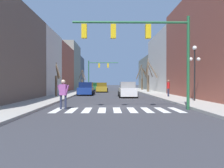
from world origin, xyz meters
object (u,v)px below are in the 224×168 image
(street_tree_left_near, at_px, (142,78))
(pedestrian_crossing_street, at_px, (63,92))
(pedestrian_on_right_sidewalk, at_px, (168,87))
(street_tree_right_near, at_px, (57,81))
(car_driving_away_lane, at_px, (127,90))
(car_parked_left_near, at_px, (95,87))
(car_parked_right_far, at_px, (86,89))
(car_parked_right_mid, at_px, (102,88))
(traffic_signal_near, at_px, (144,40))
(car_parked_left_mid, at_px, (126,86))
(traffic_signal_far, at_px, (97,69))
(street_tree_left_far, at_px, (149,77))
(street_tree_left_mid, at_px, (82,81))
(street_lamp_right_corner, at_px, (195,62))

(street_tree_left_near, bearing_deg, pedestrian_crossing_street, -107.44)
(pedestrian_on_right_sidewalk, distance_m, street_tree_right_near, 12.26)
(car_driving_away_lane, distance_m, car_parked_left_near, 22.72)
(car_parked_right_far, height_order, car_parked_right_mid, car_parked_right_far)
(traffic_signal_near, distance_m, car_parked_left_mid, 36.95)
(car_parked_right_mid, bearing_deg, car_parked_left_mid, 158.15)
(traffic_signal_far, bearing_deg, pedestrian_crossing_street, -91.27)
(street_tree_left_near, distance_m, street_tree_left_far, 9.20)
(street_tree_left_near, bearing_deg, traffic_signal_far, -166.45)
(street_tree_left_mid, bearing_deg, car_parked_left_mid, 19.46)
(car_parked_left_near, xyz_separation_m, street_tree_left_mid, (-2.64, -0.01, 1.23))
(street_lamp_right_corner, distance_m, street_tree_left_near, 26.74)
(street_lamp_right_corner, relative_size, pedestrian_on_right_sidewalk, 2.54)
(traffic_signal_far, distance_m, pedestrian_on_right_sidewalk, 21.11)
(traffic_signal_near, distance_m, car_parked_left_near, 33.95)
(car_parked_right_far, xyz_separation_m, street_tree_left_mid, (-2.65, 17.79, 1.20))
(street_lamp_right_corner, relative_size, street_tree_left_mid, 1.07)
(street_tree_left_mid, height_order, street_tree_right_near, street_tree_left_mid)
(car_parked_left_near, bearing_deg, street_tree_left_far, -139.65)
(traffic_signal_far, relative_size, pedestrian_on_right_sidewalk, 3.29)
(car_parked_right_far, relative_size, street_tree_left_near, 0.93)
(car_driving_away_lane, xyz_separation_m, car_parked_right_far, (-5.06, 4.34, -0.01))
(street_lamp_right_corner, bearing_deg, car_parked_right_far, 132.63)
(traffic_signal_far, relative_size, street_lamp_right_corner, 1.30)
(car_parked_left_near, bearing_deg, street_tree_left_near, -101.41)
(street_tree_left_far, bearing_deg, street_lamp_right_corner, -88.19)
(car_parked_right_mid, xyz_separation_m, street_tree_left_mid, (-4.48, 9.24, 1.22))
(car_parked_right_mid, distance_m, street_tree_left_mid, 10.34)
(traffic_signal_far, bearing_deg, pedestrian_on_right_sidewalk, -65.67)
(street_lamp_right_corner, height_order, car_driving_away_lane, street_lamp_right_corner)
(car_parked_right_mid, bearing_deg, car_driving_away_lane, 14.08)
(traffic_signal_far, distance_m, street_tree_left_near, 9.55)
(car_parked_left_mid, xyz_separation_m, pedestrian_crossing_street, (-6.75, -36.45, 0.32))
(street_tree_left_far, distance_m, street_tree_right_near, 16.61)
(street_tree_left_far, bearing_deg, pedestrian_crossing_street, -113.15)
(street_lamp_right_corner, relative_size, car_parked_right_mid, 0.98)
(traffic_signal_near, distance_m, car_parked_right_far, 16.75)
(car_parked_left_mid, height_order, pedestrian_crossing_street, pedestrian_crossing_street)
(car_parked_left_near, distance_m, pedestrian_crossing_street, 33.09)
(traffic_signal_far, relative_size, street_tree_left_far, 1.09)
(traffic_signal_far, xyz_separation_m, pedestrian_crossing_street, (-0.64, -28.89, -3.15))
(car_driving_away_lane, distance_m, street_tree_right_near, 7.95)
(traffic_signal_near, bearing_deg, car_parked_left_near, 98.68)
(car_driving_away_lane, relative_size, pedestrian_on_right_sidewalk, 2.38)
(car_parked_right_far, bearing_deg, car_parked_right_mid, -12.08)
(car_driving_away_lane, relative_size, pedestrian_crossing_street, 2.32)
(traffic_signal_far, distance_m, car_driving_away_lane, 18.76)
(street_tree_left_mid, bearing_deg, street_tree_right_near, -90.43)
(pedestrian_on_right_sidewalk, bearing_deg, traffic_signal_far, -130.04)
(traffic_signal_far, relative_size, street_tree_left_mid, 1.38)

